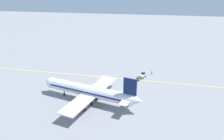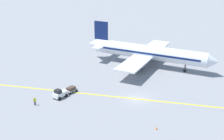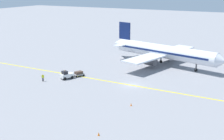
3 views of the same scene
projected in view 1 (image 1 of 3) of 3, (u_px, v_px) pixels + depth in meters
ground_plane at (104, 77)px, 88.94m from camera, size 400.00×400.00×0.00m
apron_yellow_centreline at (104, 77)px, 88.94m from camera, size 3.29×119.97×0.01m
airplane_at_gate at (90, 91)px, 69.04m from camera, size 28.43×35.14×10.60m
baggage_tug_white at (143, 75)px, 88.30m from camera, size 3.35×2.70×2.11m
baggage_cart_trailing at (139, 78)px, 85.87m from camera, size 2.95×2.36×1.24m
ground_crew_worker at (152, 72)px, 91.46m from camera, size 0.36×0.52×1.68m
traffic_cone_near_nose at (99, 66)px, 99.70m from camera, size 0.32×0.32×0.55m
traffic_cone_mid_apron at (104, 58)px, 111.47m from camera, size 0.32×0.32×0.55m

